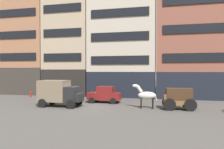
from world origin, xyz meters
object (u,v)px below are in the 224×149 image
Objects in this scene: fire_hydrant_curbside at (31,94)px; draft_horse at (146,95)px; cargo_wagon at (178,97)px; sedan_light at (105,94)px; pedestrian_officer at (53,91)px; delivery_truck_near at (59,92)px.

draft_horse is at bearing -17.66° from fire_hydrant_curbside.
cargo_wagon is 8.11m from sedan_light.
pedestrian_officer is 2.16× the size of fire_hydrant_curbside.
cargo_wagon is 2.95m from draft_horse.
delivery_truck_near is at bearing -39.05° from fire_hydrant_curbside.
cargo_wagon is 19.41m from fire_hydrant_curbside.
delivery_truck_near reaches higher than draft_horse.
draft_horse is 12.66m from pedestrian_officer.
draft_horse reaches higher than sedan_light.
fire_hydrant_curbside is at bearing 167.07° from pedestrian_officer.
fire_hydrant_curbside is (-11.05, 2.45, -0.49)m from sedan_light.
draft_horse is 16.59m from fire_hydrant_curbside.
pedestrian_officer is 3.97m from fire_hydrant_curbside.
delivery_truck_near is 9.35m from fire_hydrant_curbside.
pedestrian_officer is at bearing 164.47° from cargo_wagon.
draft_horse reaches higher than pedestrian_officer.
pedestrian_officer is (-11.96, 4.15, -0.29)m from draft_horse.
draft_horse is 1.31× the size of pedestrian_officer.
sedan_light reaches higher than fire_hydrant_curbside.
cargo_wagon is at bearing 4.15° from delivery_truck_near.
draft_horse is 8.61m from delivery_truck_near.
draft_horse is at bearing -28.50° from sedan_light.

